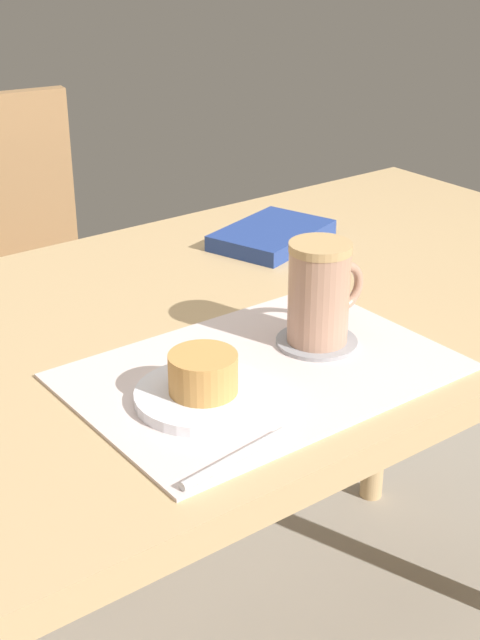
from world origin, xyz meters
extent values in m
cylinder|color=tan|center=(0.62, 0.29, 0.35)|extent=(0.05, 0.05, 0.70)
cube|color=tan|center=(0.00, 0.00, 0.72)|extent=(1.34, 0.70, 0.04)
cylinder|color=#997047|center=(0.13, 0.46, 0.20)|extent=(0.04, 0.04, 0.41)
cylinder|color=#997047|center=(0.18, 0.81, 0.20)|extent=(0.04, 0.04, 0.41)
cube|color=#997047|center=(-0.02, 0.66, 0.43)|extent=(0.47, 0.47, 0.04)
cube|color=silver|center=(-0.07, -0.17, 0.74)|extent=(0.41, 0.29, 0.00)
cylinder|color=white|center=(-0.16, -0.19, 0.75)|extent=(0.15, 0.15, 0.01)
cylinder|color=tan|center=(-0.16, -0.19, 0.77)|extent=(0.07, 0.07, 0.04)
cylinder|color=#99999E|center=(0.02, -0.16, 0.74)|extent=(0.10, 0.10, 0.00)
cylinder|color=tan|center=(0.02, -0.16, 0.80)|extent=(0.07, 0.07, 0.11)
cylinder|color=tan|center=(0.02, -0.16, 0.86)|extent=(0.07, 0.07, 0.01)
torus|color=tan|center=(0.06, -0.16, 0.80)|extent=(0.06, 0.01, 0.06)
cylinder|color=silver|center=(-0.20, -0.29, 0.75)|extent=(0.13, 0.03, 0.01)
cube|color=navy|center=(0.20, 0.15, 0.75)|extent=(0.21, 0.17, 0.02)
camera|label=1|loc=(-0.62, -0.85, 1.21)|focal=50.00mm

